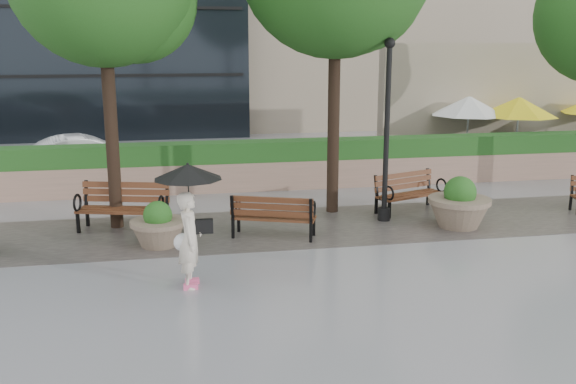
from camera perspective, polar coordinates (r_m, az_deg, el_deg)
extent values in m
plane|color=gray|center=(11.48, 2.59, -7.33)|extent=(100.00, 100.00, 0.00)
cube|color=#383330|center=(14.27, -0.17, -3.17)|extent=(28.00, 3.20, 0.01)
cube|color=tan|center=(18.01, -2.50, 1.55)|extent=(24.00, 0.80, 0.80)
cube|color=#27511B|center=(17.88, -2.52, 3.67)|extent=(24.00, 0.75, 0.55)
cube|color=tan|center=(23.81, 19.80, 7.52)|extent=(10.00, 0.60, 4.00)
cube|color=#27511B|center=(21.87, 21.23, 2.87)|extent=(8.00, 0.50, 0.90)
cube|color=black|center=(21.98, -3.99, 2.59)|extent=(40.00, 7.00, 0.00)
cube|color=brown|center=(14.35, -14.50, -1.57)|extent=(2.02, 1.06, 0.05)
cube|color=brown|center=(14.55, -14.20, 0.00)|extent=(1.90, 0.62, 0.45)
cube|color=black|center=(14.43, -14.41, -2.40)|extent=(2.05, 1.16, 0.49)
torus|color=black|center=(14.44, -18.22, -0.92)|extent=(0.15, 0.40, 0.40)
torus|color=black|center=(13.86, -11.21, -1.09)|extent=(0.15, 0.40, 0.40)
cube|color=brown|center=(13.49, -1.26, -2.28)|extent=(1.81, 1.10, 0.05)
cube|color=brown|center=(13.16, -1.49, -1.33)|extent=(1.67, 0.72, 0.41)
cube|color=black|center=(13.52, -1.28, -3.14)|extent=(1.85, 1.19, 0.44)
torus|color=black|center=(13.48, 2.31, -1.53)|extent=(0.17, 0.35, 0.36)
torus|color=black|center=(13.79, -4.47, -1.23)|extent=(0.17, 0.35, 0.36)
cube|color=brown|center=(15.75, 10.84, -0.26)|extent=(1.82, 1.09, 0.05)
cube|color=brown|center=(15.88, 10.24, 1.00)|extent=(1.68, 0.71, 0.41)
cube|color=black|center=(15.81, 10.74, -0.96)|extent=(1.86, 1.19, 0.45)
torus|color=black|center=(15.05, 8.95, -0.12)|extent=(0.17, 0.35, 0.36)
torus|color=black|center=(16.14, 13.48, 0.57)|extent=(0.17, 0.35, 0.36)
cylinder|color=#7F6B56|center=(13.12, -11.48, -2.68)|extent=(1.12, 1.12, 0.09)
sphere|color=#214E16|center=(13.08, -11.51, -2.04)|extent=(0.58, 0.58, 0.58)
cylinder|color=#7F6B56|center=(14.66, 15.01, -0.73)|extent=(1.37, 1.37, 0.11)
sphere|color=#214E16|center=(14.62, 15.05, -0.02)|extent=(0.71, 0.71, 0.71)
cylinder|color=black|center=(14.60, 8.76, 4.97)|extent=(0.12, 0.12, 3.95)
cylinder|color=black|center=(14.96, 8.52, -1.97)|extent=(0.28, 0.28, 0.30)
sphere|color=black|center=(14.45, 9.04, 12.94)|extent=(0.24, 0.24, 0.24)
cylinder|color=black|center=(14.33, -15.51, 6.70)|extent=(0.28, 0.28, 5.04)
sphere|color=#214E16|center=(14.55, -13.56, 16.29)|extent=(2.69, 2.69, 2.69)
cylinder|color=black|center=(15.19, 4.10, 8.29)|extent=(0.28, 0.28, 5.47)
cylinder|color=black|center=(22.18, 15.48, 2.37)|extent=(0.40, 0.40, 0.10)
cylinder|color=#99999E|center=(22.01, 15.64, 5.05)|extent=(0.06, 0.06, 2.20)
cone|color=white|center=(21.91, 15.79, 7.38)|extent=(2.50, 2.50, 0.60)
cylinder|color=black|center=(22.34, 19.46, 2.16)|extent=(0.40, 0.40, 0.10)
cylinder|color=#99999E|center=(22.17, 19.66, 4.83)|extent=(0.06, 0.06, 2.20)
cone|color=yellow|center=(22.07, 19.84, 7.14)|extent=(2.50, 2.50, 0.60)
imported|color=silver|center=(20.74, -17.52, 3.12)|extent=(3.99, 2.24, 1.25)
imported|color=beige|center=(10.78, -8.72, -3.95)|extent=(0.52, 0.69, 1.74)
cube|color=#F2598C|center=(11.16, -8.51, -7.83)|extent=(0.14, 0.25, 0.09)
cube|color=#F2598C|center=(10.92, -8.64, -8.32)|extent=(0.14, 0.25, 0.09)
cube|color=black|center=(10.76, -7.55, -3.03)|extent=(0.15, 0.34, 0.24)
sphere|color=white|center=(11.06, -9.35, -4.43)|extent=(0.30, 0.30, 0.30)
cylinder|color=black|center=(10.66, -8.81, -0.51)|extent=(0.02, 0.02, 0.93)
cone|color=black|center=(10.57, -8.89, 1.79)|extent=(1.13, 1.13, 0.24)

